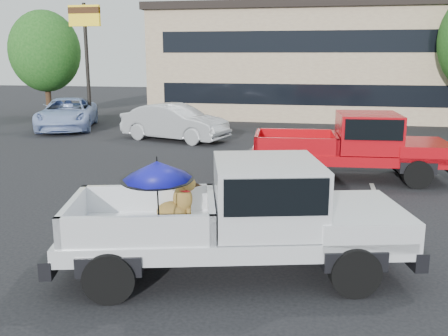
{
  "coord_description": "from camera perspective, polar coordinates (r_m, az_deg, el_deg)",
  "views": [
    {
      "loc": [
        1.51,
        -9.58,
        3.51
      ],
      "look_at": [
        -0.35,
        0.02,
        1.3
      ],
      "focal_mm": 40.0,
      "sensor_mm": 36.0,
      "label": 1
    }
  ],
  "objects": [
    {
      "name": "silver_pickup",
      "position": [
        8.1,
        3.25,
        -4.95
      ],
      "size": [
        6.0,
        3.28,
        2.06
      ],
      "rotation": [
        0.0,
        0.0,
        0.24
      ],
      "color": "black",
      "rests_on": "ground"
    },
    {
      "name": "silver_sedan",
      "position": [
        21.14,
        -5.65,
        5.22
      ],
      "size": [
        4.9,
        2.93,
        1.52
      ],
      "primitive_type": "imported",
      "rotation": [
        0.0,
        0.0,
        1.26
      ],
      "color": "#A6A9AD",
      "rests_on": "ground"
    },
    {
      "name": "blue_suv",
      "position": [
        25.51,
        -17.48,
        5.93
      ],
      "size": [
        4.09,
        5.84,
        1.48
      ],
      "primitive_type": "imported",
      "rotation": [
        0.0,
        0.0,
        0.34
      ],
      "color": "#94ACDD",
      "rests_on": "ground"
    },
    {
      "name": "tree_back",
      "position": [
        33.9,
        19.12,
        13.6
      ],
      "size": [
        4.68,
        4.68,
        7.11
      ],
      "color": "#332114",
      "rests_on": "ground"
    },
    {
      "name": "red_pickup",
      "position": [
        14.88,
        15.38,
        2.74
      ],
      "size": [
        5.91,
        2.46,
        1.91
      ],
      "rotation": [
        0.0,
        0.0,
        0.07
      ],
      "color": "black",
      "rests_on": "ground"
    },
    {
      "name": "stripe_left",
      "position": [
        12.92,
        -9.94,
        -3.21
      ],
      "size": [
        0.12,
        5.0,
        0.01
      ],
      "primitive_type": "cube",
      "color": "silver",
      "rests_on": "ground"
    },
    {
      "name": "ground",
      "position": [
        10.32,
        1.9,
        -7.16
      ],
      "size": [
        90.0,
        90.0,
        0.0
      ],
      "primitive_type": "plane",
      "color": "black",
      "rests_on": "ground"
    },
    {
      "name": "motel_building",
      "position": [
        30.58,
        12.14,
        11.9
      ],
      "size": [
        20.4,
        8.4,
        6.3
      ],
      "color": "tan",
      "rests_on": "ground"
    },
    {
      "name": "motel_sign",
      "position": [
        26.27,
        -15.57,
        14.79
      ],
      "size": [
        1.6,
        0.22,
        6.0
      ],
      "color": "black",
      "rests_on": "ground"
    },
    {
      "name": "stripe_right",
      "position": [
        12.2,
        17.55,
        -4.59
      ],
      "size": [
        0.12,
        5.0,
        0.01
      ],
      "primitive_type": "cube",
      "color": "silver",
      "rests_on": "ground"
    },
    {
      "name": "tree_left",
      "position": [
        30.78,
        -19.79,
        12.43
      ],
      "size": [
        3.96,
        3.96,
        6.02
      ],
      "color": "#332114",
      "rests_on": "ground"
    }
  ]
}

